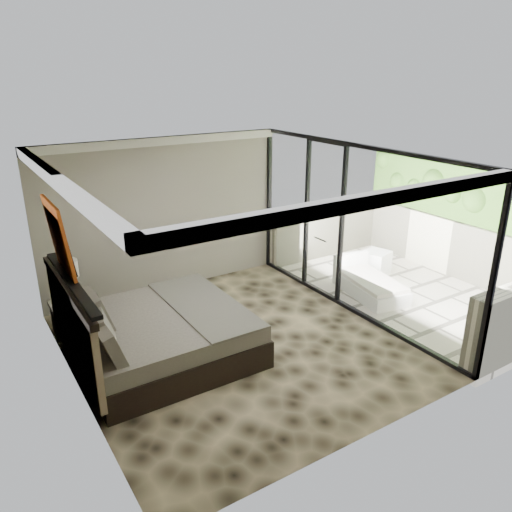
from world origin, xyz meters
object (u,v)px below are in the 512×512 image
bed (155,334)px  nightstand (69,319)px  table_lamp (66,276)px  ottoman (376,263)px  lounger (369,284)px

bed → nightstand: 1.65m
table_lamp → ottoman: size_ratio=1.46×
table_lamp → ottoman: bearing=-7.6°
nightstand → lounger: 5.18m
bed → lounger: 4.13m
bed → nightstand: size_ratio=4.91×
ottoman → lounger: (-0.79, -0.62, -0.06)m
nightstand → bed: bearing=-71.4°
ottoman → lounger: bearing=-141.8°
bed → lounger: (4.12, -0.02, -0.21)m
table_lamp → lounger: table_lamp is taller
nightstand → ottoman: size_ratio=1.03×
bed → lounger: bed is taller
table_lamp → ottoman: table_lamp is taller
table_lamp → ottoman: (5.73, -0.76, -0.73)m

